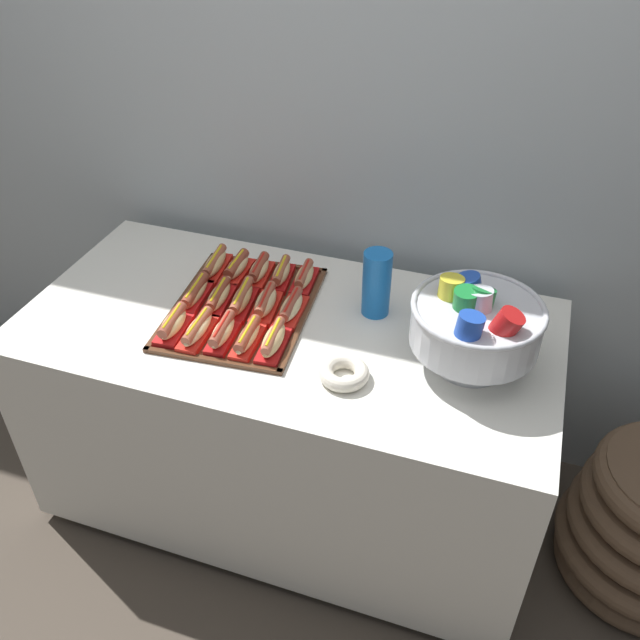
{
  "coord_description": "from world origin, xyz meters",
  "views": [
    {
      "loc": [
        0.6,
        -1.45,
        1.98
      ],
      "look_at": [
        0.09,
        0.03,
        0.79
      ],
      "focal_mm": 37.61,
      "sensor_mm": 36.0,
      "label": 1
    }
  ],
  "objects_px": {
    "hot_dog_2": "(222,333)",
    "hot_dog_3": "(248,337)",
    "hot_dog_0": "(173,325)",
    "hot_dog_12": "(259,271)",
    "serving_tray": "(243,308)",
    "hot_dog_9": "(290,307)",
    "hot_dog_10": "(215,264)",
    "hot_dog_13": "(281,274)",
    "hot_dog_4": "(273,341)",
    "hot_dog_6": "(219,297)",
    "hot_dog_8": "(266,303)",
    "punch_bowl": "(475,323)",
    "hot_dog_7": "(242,299)",
    "hot_dog_5": "(195,293)",
    "cup_stack": "(377,283)",
    "hot_dog_14": "(304,277)",
    "buffet_table": "(291,412)",
    "hot_dog_1": "(198,329)",
    "hot_dog_11": "(237,267)",
    "donut": "(344,373)"
  },
  "relations": [
    {
      "from": "hot_dog_4",
      "to": "hot_dog_11",
      "type": "bearing_deg",
      "value": 129.1
    },
    {
      "from": "hot_dog_3",
      "to": "hot_dog_6",
      "type": "relative_size",
      "value": 0.94
    },
    {
      "from": "hot_dog_0",
      "to": "hot_dog_4",
      "type": "height_order",
      "value": "hot_dog_0"
    },
    {
      "from": "hot_dog_7",
      "to": "hot_dog_12",
      "type": "xyz_separation_m",
      "value": [
        -0.01,
        0.16,
        -0.0
      ]
    },
    {
      "from": "hot_dog_7",
      "to": "hot_dog_9",
      "type": "relative_size",
      "value": 1.1
    },
    {
      "from": "hot_dog_6",
      "to": "hot_dog_8",
      "type": "distance_m",
      "value": 0.15
    },
    {
      "from": "hot_dog_0",
      "to": "hot_dog_5",
      "type": "height_order",
      "value": "hot_dog_0"
    },
    {
      "from": "hot_dog_6",
      "to": "hot_dog_9",
      "type": "bearing_deg",
      "value": 4.81
    },
    {
      "from": "hot_dog_5",
      "to": "hot_dog_11",
      "type": "height_order",
      "value": "hot_dog_11"
    },
    {
      "from": "hot_dog_9",
      "to": "hot_dog_12",
      "type": "height_order",
      "value": "hot_dog_12"
    },
    {
      "from": "hot_dog_4",
      "to": "hot_dog_9",
      "type": "relative_size",
      "value": 1.03
    },
    {
      "from": "hot_dog_5",
      "to": "punch_bowl",
      "type": "height_order",
      "value": "punch_bowl"
    },
    {
      "from": "cup_stack",
      "to": "punch_bowl",
      "type": "bearing_deg",
      "value": -26.9
    },
    {
      "from": "hot_dog_9",
      "to": "hot_dog_10",
      "type": "bearing_deg",
      "value": 156.0
    },
    {
      "from": "hot_dog_13",
      "to": "hot_dog_4",
      "type": "bearing_deg",
      "value": -72.38
    },
    {
      "from": "hot_dog_5",
      "to": "hot_dog_12",
      "type": "height_order",
      "value": "hot_dog_12"
    },
    {
      "from": "serving_tray",
      "to": "hot_dog_14",
      "type": "bearing_deg",
      "value": 52.54
    },
    {
      "from": "donut",
      "to": "buffet_table",
      "type": "bearing_deg",
      "value": 142.3
    },
    {
      "from": "hot_dog_3",
      "to": "hot_dog_9",
      "type": "distance_m",
      "value": 0.18
    },
    {
      "from": "hot_dog_2",
      "to": "hot_dog_14",
      "type": "xyz_separation_m",
      "value": [
        0.12,
        0.34,
        -0.0
      ]
    },
    {
      "from": "hot_dog_8",
      "to": "buffet_table",
      "type": "bearing_deg",
      "value": -19.89
    },
    {
      "from": "hot_dog_3",
      "to": "hot_dog_12",
      "type": "bearing_deg",
      "value": 107.62
    },
    {
      "from": "hot_dog_3",
      "to": "hot_dog_11",
      "type": "relative_size",
      "value": 1.04
    },
    {
      "from": "hot_dog_11",
      "to": "hot_dog_14",
      "type": "bearing_deg",
      "value": 4.81
    },
    {
      "from": "hot_dog_5",
      "to": "hot_dog_6",
      "type": "relative_size",
      "value": 1.03
    },
    {
      "from": "hot_dog_13",
      "to": "punch_bowl",
      "type": "xyz_separation_m",
      "value": [
        0.63,
        -0.21,
        0.11
      ]
    },
    {
      "from": "cup_stack",
      "to": "hot_dog_1",
      "type": "bearing_deg",
      "value": -147.12
    },
    {
      "from": "hot_dog_10",
      "to": "hot_dog_12",
      "type": "bearing_deg",
      "value": 4.81
    },
    {
      "from": "hot_dog_10",
      "to": "punch_bowl",
      "type": "xyz_separation_m",
      "value": [
        0.85,
        -0.19,
        0.11
      ]
    },
    {
      "from": "hot_dog_1",
      "to": "hot_dog_10",
      "type": "relative_size",
      "value": 0.97
    },
    {
      "from": "hot_dog_1",
      "to": "hot_dog_9",
      "type": "height_order",
      "value": "same"
    },
    {
      "from": "hot_dog_2",
      "to": "hot_dog_7",
      "type": "distance_m",
      "value": 0.17
    },
    {
      "from": "serving_tray",
      "to": "hot_dog_1",
      "type": "distance_m",
      "value": 0.18
    },
    {
      "from": "hot_dog_3",
      "to": "donut",
      "type": "relative_size",
      "value": 1.25
    },
    {
      "from": "hot_dog_2",
      "to": "hot_dog_14",
      "type": "distance_m",
      "value": 0.36
    },
    {
      "from": "hot_dog_2",
      "to": "hot_dog_3",
      "type": "bearing_deg",
      "value": 4.81
    },
    {
      "from": "hot_dog_3",
      "to": "hot_dog_14",
      "type": "distance_m",
      "value": 0.34
    },
    {
      "from": "serving_tray",
      "to": "hot_dog_2",
      "type": "height_order",
      "value": "hot_dog_2"
    },
    {
      "from": "hot_dog_5",
      "to": "punch_bowl",
      "type": "bearing_deg",
      "value": -1.69
    },
    {
      "from": "hot_dog_3",
      "to": "cup_stack",
      "type": "bearing_deg",
      "value": 42.94
    },
    {
      "from": "hot_dog_3",
      "to": "hot_dog_11",
      "type": "xyz_separation_m",
      "value": [
        -0.18,
        0.32,
        0.0
      ]
    },
    {
      "from": "buffet_table",
      "to": "punch_bowl",
      "type": "xyz_separation_m",
      "value": [
        0.53,
        -0.02,
        0.51
      ]
    },
    {
      "from": "donut",
      "to": "hot_dog_12",
      "type": "bearing_deg",
      "value": 137.48
    },
    {
      "from": "hot_dog_10",
      "to": "cup_stack",
      "type": "bearing_deg",
      "value": -3.64
    },
    {
      "from": "buffet_table",
      "to": "hot_dog_10",
      "type": "height_order",
      "value": "hot_dog_10"
    },
    {
      "from": "hot_dog_0",
      "to": "hot_dog_12",
      "type": "height_order",
      "value": "hot_dog_0"
    },
    {
      "from": "hot_dog_12",
      "to": "hot_dog_14",
      "type": "bearing_deg",
      "value": 4.81
    },
    {
      "from": "hot_dog_3",
      "to": "hot_dog_10",
      "type": "bearing_deg",
      "value": 129.1
    },
    {
      "from": "hot_dog_5",
      "to": "cup_stack",
      "type": "height_order",
      "value": "cup_stack"
    },
    {
      "from": "hot_dog_2",
      "to": "hot_dog_6",
      "type": "relative_size",
      "value": 0.89
    }
  ]
}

